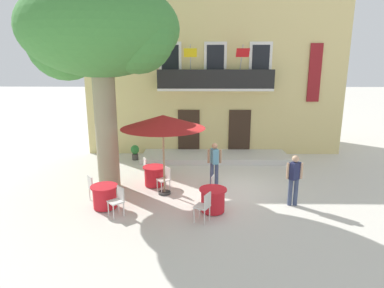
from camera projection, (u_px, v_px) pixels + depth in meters
ground_plane at (221, 189)px, 12.01m from camera, size 120.00×120.00×0.00m
building_facade at (213, 79)px, 17.92m from camera, size 13.00×5.09×7.50m
entrance_step_platform at (215, 157)px, 15.85m from camera, size 7.09×2.03×0.25m
plane_tree at (98, 34)px, 11.00m from camera, size 5.54×4.87×7.30m
cafe_table_near_tree at (105, 197)px, 10.34m from camera, size 0.86×0.86×0.76m
cafe_chair_near_tree_0 at (94, 186)px, 10.84m from camera, size 0.56×0.56×0.91m
cafe_chair_near_tree_1 at (118, 199)px, 9.80m from camera, size 0.56×0.56×0.91m
cafe_table_middle at (154, 176)px, 12.28m from camera, size 0.86×0.86×0.76m
cafe_chair_middle_0 at (165, 178)px, 11.67m from camera, size 0.55×0.55×0.91m
cafe_chair_middle_1 at (148, 167)px, 12.90m from camera, size 0.52×0.52×0.91m
cafe_table_front at (213, 200)px, 10.08m from camera, size 0.86×0.86×0.76m
cafe_chair_front_0 at (216, 187)px, 10.77m from camera, size 0.49×0.49×0.91m
cafe_chair_front_1 at (204, 205)px, 9.38m from camera, size 0.54×0.54×0.91m
cafe_umbrella at (163, 122)px, 10.97m from camera, size 2.90×2.90×2.85m
ground_planter_left at (135, 152)px, 15.69m from camera, size 0.39×0.39×0.73m
pedestrian_near_entrance at (214, 162)px, 12.24m from camera, size 0.53×0.39×1.65m
pedestrian_mid_plaza at (294, 177)px, 10.42m from camera, size 0.53×0.38×1.70m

